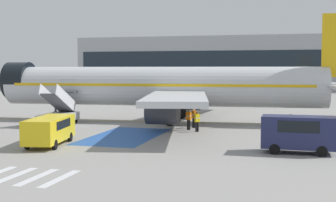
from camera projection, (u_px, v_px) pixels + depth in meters
The scene contains 17 objects.
ground_plane at pixel (162, 121), 45.94m from camera, with size 600.00×600.00×0.00m, color gray.
apron_leadline_yellow at pixel (160, 122), 45.21m from camera, with size 0.20×74.97×0.01m, color gold.
apron_stand_patch_blue at pixel (125, 136), 35.56m from camera, with size 4.86×10.10×0.01m, color #2856A8.
apron_walkway_bar_2 at pixel (15, 176), 22.38m from camera, with size 0.44×3.60×0.01m, color silver.
apron_walkway_bar_3 at pixel (37, 177), 22.07m from camera, with size 0.44×3.60×0.01m, color silver.
apron_walkway_bar_4 at pixel (60, 179), 21.77m from camera, with size 0.44×3.60×0.01m, color silver.
airliner at pixel (167, 87), 44.85m from camera, with size 40.91×31.92×10.03m.
boarding_stairs_forward at pixel (58, 114), 42.47m from camera, with size 2.48×5.33×3.82m.
fuel_tanker at pixel (241, 93), 64.87m from camera, with size 10.03×4.09×3.49m.
service_van_0 at pixel (50, 128), 31.24m from camera, with size 2.87×5.71×1.87m.
service_van_2 at pixel (298, 131), 28.25m from camera, with size 4.36×1.95×2.26m.
ground_crew_0 at pixel (291, 123), 36.41m from camera, with size 0.31×0.47×1.61m.
ground_crew_1 at pixel (194, 117), 40.42m from camera, with size 0.48×0.45×1.72m.
ground_crew_2 at pixel (197, 120), 37.88m from camera, with size 0.46×0.47×1.67m.
ground_crew_3 at pixel (189, 118), 39.08m from camera, with size 0.48×0.36×1.73m.
traffic_cone_0 at pixel (284, 136), 33.67m from camera, with size 0.52×0.52×0.58m.
terminal_building at pixel (235, 63), 114.47m from camera, with size 78.45×12.10×12.94m.
Camera 1 is at (12.10, -44.07, 5.11)m, focal length 50.00 mm.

